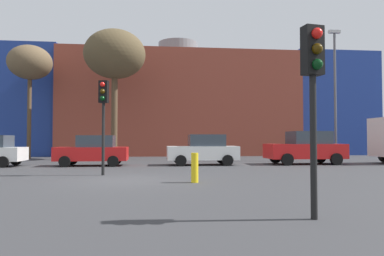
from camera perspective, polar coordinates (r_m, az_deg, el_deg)
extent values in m
plane|color=#38383A|center=(12.75, -10.65, -8.30)|extent=(200.00, 200.00, 0.00)
cube|color=brown|center=(35.80, -2.28, 3.28)|extent=(21.12, 12.34, 9.27)
cube|color=navy|center=(37.76, -24.81, 3.41)|extent=(7.83, 11.11, 9.58)
cube|color=navy|center=(39.47, 19.22, 3.12)|extent=(7.83, 11.11, 9.58)
cylinder|color=slate|center=(36.73, -2.27, 12.07)|extent=(4.00, 4.00, 2.00)
cylinder|color=black|center=(20.30, -28.34, -4.87)|extent=(0.58, 0.20, 0.58)
cylinder|color=black|center=(21.86, -26.66, -4.66)|extent=(0.58, 0.20, 0.58)
cube|color=red|center=(19.90, -15.92, -4.04)|extent=(3.82, 1.64, 0.73)
cube|color=#333D47|center=(19.85, -15.26, -2.08)|extent=(1.91, 1.45, 0.64)
cylinder|color=black|center=(19.35, -19.96, -5.14)|extent=(0.58, 0.20, 0.58)
cylinder|color=black|center=(20.98, -18.85, -4.89)|extent=(0.58, 0.20, 0.58)
cylinder|color=black|center=(18.91, -12.69, -5.29)|extent=(0.58, 0.20, 0.58)
cylinder|color=black|center=(20.58, -12.14, -5.01)|extent=(0.58, 0.20, 0.58)
cube|color=white|center=(19.78, 1.68, -4.06)|extent=(3.95, 1.69, 0.75)
cube|color=#333D47|center=(19.79, 2.35, -2.01)|extent=(1.97, 1.50, 0.66)
cylinder|color=black|center=(18.80, -1.82, -5.32)|extent=(0.60, 0.21, 0.60)
cylinder|color=black|center=(20.53, -2.17, -5.03)|extent=(0.60, 0.21, 0.60)
cylinder|color=black|center=(19.15, 5.81, -5.25)|extent=(0.60, 0.21, 0.60)
cylinder|color=black|center=(20.85, 4.83, -4.97)|extent=(0.60, 0.21, 0.60)
cube|color=red|center=(21.40, 17.80, -3.60)|extent=(4.40, 1.88, 0.84)
cube|color=#333D47|center=(21.50, 18.42, -1.49)|extent=(2.20, 1.67, 0.73)
cylinder|color=black|center=(20.00, 15.20, -4.95)|extent=(0.67, 0.23, 0.67)
cylinder|color=black|center=(21.80, 13.37, -4.70)|extent=(0.67, 0.23, 0.67)
cylinder|color=black|center=(21.18, 22.38, -4.70)|extent=(0.67, 0.23, 0.67)
cylinder|color=black|center=(22.89, 20.08, -4.50)|extent=(0.67, 0.23, 0.67)
cylinder|color=black|center=(6.74, 19.11, -2.90)|extent=(0.12, 0.12, 2.61)
cube|color=black|center=(6.93, 18.95, 11.78)|extent=(0.40, 0.30, 0.90)
sphere|color=red|center=(6.89, 19.61, 14.27)|extent=(0.20, 0.20, 0.20)
sphere|color=#3C2905|center=(6.82, 19.63, 12.01)|extent=(0.20, 0.20, 0.20)
sphere|color=black|center=(6.76, 19.66, 9.70)|extent=(0.20, 0.20, 0.20)
cylinder|color=black|center=(14.57, -14.20, -1.74)|extent=(0.12, 0.12, 2.91)
cube|color=black|center=(14.69, -14.15, 5.71)|extent=(0.40, 0.31, 0.90)
sphere|color=red|center=(14.60, -14.33, 6.87)|extent=(0.20, 0.20, 0.20)
sphere|color=#3C2905|center=(14.56, -14.34, 5.78)|extent=(0.20, 0.20, 0.20)
sphere|color=black|center=(14.53, -14.35, 4.69)|extent=(0.20, 0.20, 0.20)
cylinder|color=brown|center=(25.66, -12.48, 2.07)|extent=(0.44, 0.44, 6.35)
ellipsoid|color=brown|center=(26.32, -12.42, 11.62)|extent=(4.38, 4.38, 3.50)
cylinder|color=brown|center=(28.64, -24.91, 1.74)|extent=(0.29, 0.29, 6.29)
ellipsoid|color=brown|center=(29.15, -24.80, 9.64)|extent=(3.18, 3.18, 2.54)
cylinder|color=yellow|center=(11.78, 0.44, -6.46)|extent=(0.24, 0.24, 0.99)
cylinder|color=#59595E|center=(25.63, 22.22, 4.68)|extent=(0.16, 0.16, 8.59)
cube|color=#B2B2B2|center=(26.49, 22.10, 14.28)|extent=(0.80, 0.24, 0.20)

